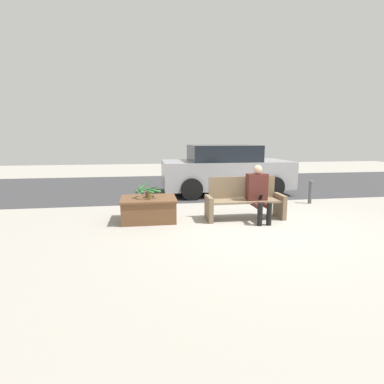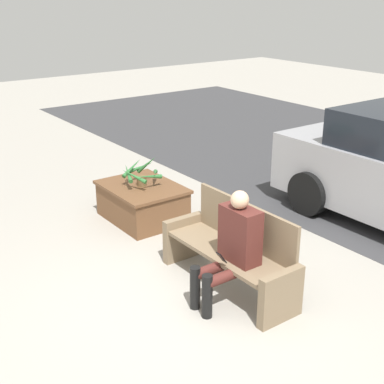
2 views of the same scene
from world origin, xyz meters
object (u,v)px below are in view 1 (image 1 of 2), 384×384
object	(u,v)px
potted_plant	(148,189)
bench	(244,200)
person_seated	(258,191)
bollard_post	(310,191)
parked_car	(225,170)
planter_box	(149,208)

from	to	relation	value
potted_plant	bench	bearing A→B (deg)	-3.98
person_seated	bollard_post	world-z (taller)	person_seated
parked_car	bollard_post	xyz separation A→B (m)	(1.87, -1.80, -0.41)
bollard_post	parked_car	bearing A→B (deg)	136.01
bench	bollard_post	distance (m)	2.53
potted_plant	planter_box	bearing A→B (deg)	1.20
planter_box	bollard_post	bearing A→B (deg)	13.71
potted_plant	bollard_post	size ratio (longest dim) A/B	0.88
potted_plant	parked_car	distance (m)	3.74
bench	bollard_post	size ratio (longest dim) A/B	2.65
bench	planter_box	bearing A→B (deg)	176.00
person_seated	bollard_post	bearing A→B (deg)	34.69
bench	potted_plant	xyz separation A→B (m)	(-2.06, 0.14, 0.26)
person_seated	bollard_post	size ratio (longest dim) A/B	1.85
person_seated	potted_plant	distance (m)	2.31
person_seated	potted_plant	world-z (taller)	person_seated
bench	parked_car	world-z (taller)	parked_car
bench	person_seated	world-z (taller)	person_seated
bollard_post	bench	bearing A→B (deg)	-152.00
planter_box	potted_plant	distance (m)	0.40
person_seated	bollard_post	distance (m)	2.45
person_seated	bench	bearing A→B (deg)	139.47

